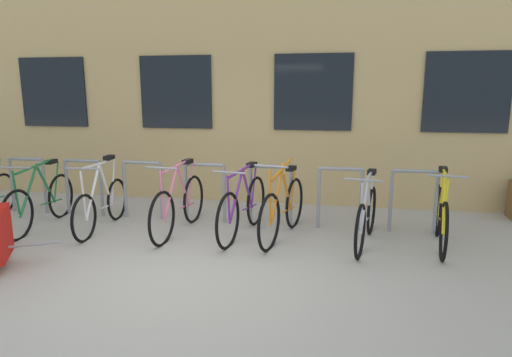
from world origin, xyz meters
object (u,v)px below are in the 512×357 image
bicycle_pink (179,205)px  bicycle_silver (366,216)px  bicycle_yellow (441,216)px  bicycle_purple (243,207)px  bicycle_green (41,201)px  bicycle_orange (283,209)px  bicycle_white (102,204)px

bicycle_pink → bicycle_silver: size_ratio=1.08×
bicycle_yellow → bicycle_purple: bicycle_yellow is taller
bicycle_purple → bicycle_yellow: bearing=0.3°
bicycle_yellow → bicycle_green: bearing=-177.9°
bicycle_green → bicycle_silver: 4.61m
bicycle_orange → bicycle_purple: 0.55m
bicycle_silver → bicycle_green: bearing=-178.7°
bicycle_pink → bicycle_silver: bicycle_pink is taller
bicycle_yellow → bicycle_white: size_ratio=0.99×
bicycle_pink → bicycle_white: bearing=-176.9°
bicycle_orange → bicycle_pink: bicycle_orange is taller
bicycle_pink → bicycle_yellow: size_ratio=1.07×
bicycle_orange → bicycle_yellow: size_ratio=1.04×
bicycle_silver → bicycle_orange: bearing=176.1°
bicycle_pink → bicycle_yellow: bicycle_pink is taller
bicycle_purple → bicycle_white: bearing=-176.6°
bicycle_green → bicycle_pink: size_ratio=1.00×
bicycle_silver → bicycle_yellow: size_ratio=0.99×
bicycle_green → bicycle_yellow: bicycle_yellow is taller
bicycle_silver → bicycle_purple: (-1.64, 0.09, 0.02)m
bicycle_white → bicycle_purple: (2.05, 0.12, 0.02)m
bicycle_white → bicycle_purple: size_ratio=0.93×
bicycle_orange → bicycle_yellow: (2.02, 0.03, -0.01)m
bicycle_orange → bicycle_silver: 1.10m
bicycle_yellow → bicycle_orange: bearing=-179.2°
bicycle_yellow → bicycle_white: (-4.62, -0.13, -0.02)m
bicycle_silver → bicycle_yellow: bicycle_yellow is taller
bicycle_silver → bicycle_purple: bicycle_purple is taller
bicycle_green → bicycle_white: bearing=4.6°
bicycle_green → bicycle_white: bicycle_white is taller
bicycle_orange → bicycle_green: (-3.52, -0.18, -0.02)m
bicycle_silver → bicycle_white: bearing=-179.5°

